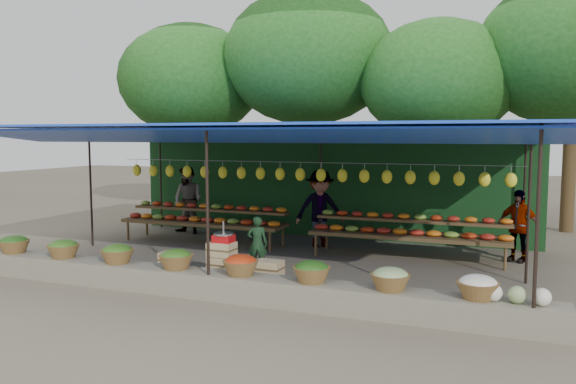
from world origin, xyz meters
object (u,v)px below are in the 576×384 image
at_px(crate_counter, 221,268).
at_px(blue_crate_front, 6,253).
at_px(weighing_scale, 224,237).
at_px(vendor_seated, 257,243).
at_px(blue_crate_back, 2,255).

height_order(crate_counter, blue_crate_front, crate_counter).
xyz_separation_m(crate_counter, blue_crate_front, (-5.19, 0.12, -0.16)).
xyz_separation_m(weighing_scale, blue_crate_front, (-5.26, 0.12, -0.70)).
distance_m(vendor_seated, blue_crate_back, 5.44).
bearing_deg(crate_counter, weighing_scale, 0.00).
height_order(crate_counter, weighing_scale, weighing_scale).
bearing_deg(weighing_scale, blue_crate_back, -179.10).
height_order(weighing_scale, vendor_seated, weighing_scale).
bearing_deg(crate_counter, vendor_seated, 81.42).
bearing_deg(weighing_scale, blue_crate_front, 178.73).
relative_size(vendor_seated, blue_crate_back, 2.27).
xyz_separation_m(crate_counter, blue_crate_back, (-5.10, -0.08, -0.17)).
bearing_deg(vendor_seated, weighing_scale, 67.73).
xyz_separation_m(vendor_seated, blue_crate_front, (-5.37, -1.06, -0.39)).
bearing_deg(vendor_seated, blue_crate_front, -5.78).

